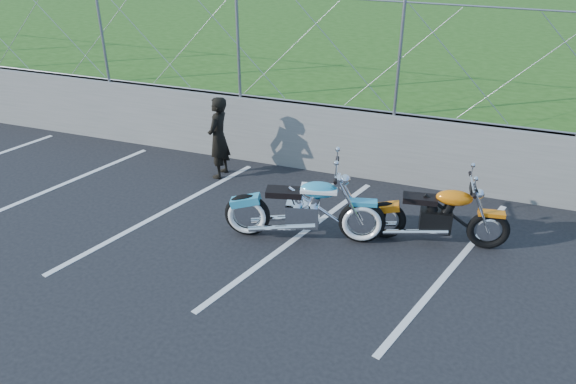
% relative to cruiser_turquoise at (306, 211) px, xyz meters
% --- Properties ---
extents(ground, '(90.00, 90.00, 0.00)m').
position_rel_cruiser_turquoise_xyz_m(ground, '(-0.14, -1.05, -0.50)').
color(ground, black).
rests_on(ground, ground).
extents(retaining_wall, '(30.00, 0.22, 1.30)m').
position_rel_cruiser_turquoise_xyz_m(retaining_wall, '(-0.14, 2.45, 0.15)').
color(retaining_wall, slate).
rests_on(retaining_wall, ground).
extents(grass_field, '(30.00, 20.00, 1.30)m').
position_rel_cruiser_turquoise_xyz_m(grass_field, '(-0.14, 12.45, 0.15)').
color(grass_field, '#244E14').
rests_on(grass_field, ground).
extents(chain_link_fence, '(28.00, 0.03, 2.00)m').
position_rel_cruiser_turquoise_xyz_m(chain_link_fence, '(-0.14, 2.45, 1.80)').
color(chain_link_fence, gray).
rests_on(chain_link_fence, retaining_wall).
extents(parking_lines, '(18.29, 4.31, 0.01)m').
position_rel_cruiser_turquoise_xyz_m(parking_lines, '(1.06, -0.05, -0.50)').
color(parking_lines, silver).
rests_on(parking_lines, ground).
extents(cruiser_turquoise, '(2.48, 0.83, 1.25)m').
position_rel_cruiser_turquoise_xyz_m(cruiser_turquoise, '(0.00, 0.00, 0.00)').
color(cruiser_turquoise, black).
rests_on(cruiser_turquoise, ground).
extents(naked_orange, '(2.17, 0.74, 1.08)m').
position_rel_cruiser_turquoise_xyz_m(naked_orange, '(1.96, 0.55, -0.04)').
color(naked_orange, black).
rests_on(naked_orange, ground).
extents(person_standing, '(0.39, 0.58, 1.57)m').
position_rel_cruiser_turquoise_xyz_m(person_standing, '(-2.22, 1.56, 0.29)').
color(person_standing, black).
rests_on(person_standing, ground).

